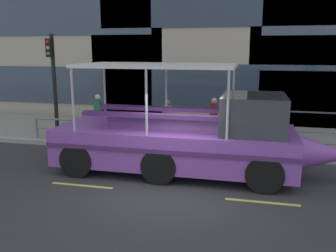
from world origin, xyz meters
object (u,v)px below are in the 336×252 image
object	(u,v)px
pedestrian_near_stern	(98,110)
pedestrian_mid_right	(168,115)
pedestrian_near_bow	(272,122)
pedestrian_mid_left	(214,115)
traffic_light_pole	(53,75)
duck_tour_boat	(191,138)

from	to	relation	value
pedestrian_near_stern	pedestrian_mid_right	bearing A→B (deg)	-3.40
pedestrian_near_bow	pedestrian_mid_left	distance (m)	2.18
pedestrian_mid_right	traffic_light_pole	bearing A→B (deg)	-173.61
pedestrian_near_stern	duck_tour_boat	bearing A→B (deg)	-37.52
pedestrian_mid_left	pedestrian_near_stern	xyz separation A→B (m)	(-4.87, 0.19, -0.02)
pedestrian_mid_left	pedestrian_near_stern	world-z (taller)	pedestrian_mid_left
pedestrian_near_bow	pedestrian_mid_left	bearing A→B (deg)	169.44
duck_tour_boat	pedestrian_mid_right	xyz separation A→B (m)	(-1.46, 3.30, 0.06)
pedestrian_mid_right	pedestrian_near_stern	world-z (taller)	pedestrian_near_stern
traffic_light_pole	pedestrian_near_bow	bearing A→B (deg)	0.79
duck_tour_boat	pedestrian_near_stern	xyz separation A→B (m)	(-4.53, 3.48, 0.13)
traffic_light_pole	pedestrian_near_bow	size ratio (longest dim) A/B	2.67
pedestrian_near_bow	pedestrian_mid_left	world-z (taller)	pedestrian_mid_left
duck_tour_boat	pedestrian_mid_right	distance (m)	3.61
pedestrian_near_bow	pedestrian_mid_right	distance (m)	3.96
pedestrian_near_stern	pedestrian_mid_left	bearing A→B (deg)	-2.18
pedestrian_near_bow	pedestrian_mid_left	xyz separation A→B (m)	(-2.14, 0.40, 0.09)
duck_tour_boat	pedestrian_near_bow	bearing A→B (deg)	49.37
pedestrian_mid_right	pedestrian_near_stern	distance (m)	3.07
pedestrian_mid_right	pedestrian_near_stern	bearing A→B (deg)	176.60
traffic_light_pole	duck_tour_boat	xyz separation A→B (m)	(6.11, -2.77, -1.61)
pedestrian_mid_left	pedestrian_mid_right	size ratio (longest dim) A/B	1.09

